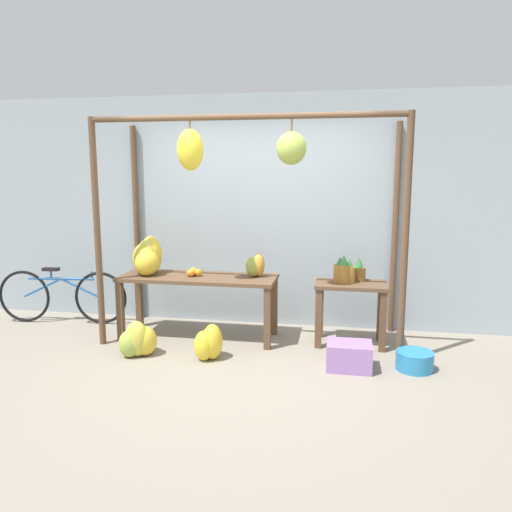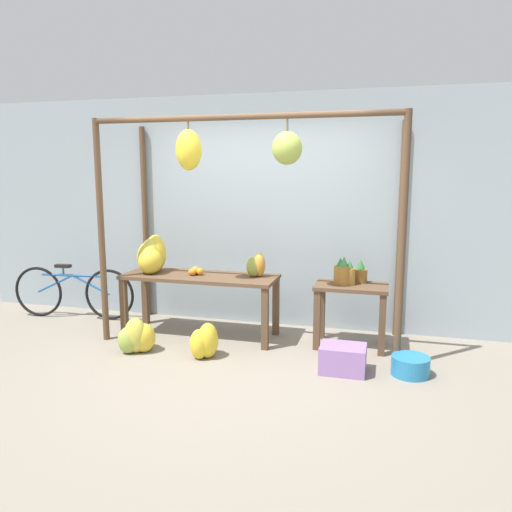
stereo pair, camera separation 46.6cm
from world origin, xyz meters
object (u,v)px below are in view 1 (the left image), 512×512
object	(u,v)px
banana_pile_ground_left	(138,341)
fruit_crate_white	(349,356)
papaya_pile	(256,266)
parked_bicycle	(62,296)
blue_bucket	(415,361)
pineapple_cluster	(347,271)
banana_pile_ground_right	(209,343)
banana_pile_on_table	(147,258)
orange_pile	(193,272)

from	to	relation	value
banana_pile_ground_left	fruit_crate_white	xyz separation A→B (m)	(2.15, 0.03, -0.03)
banana_pile_ground_left	papaya_pile	bearing A→B (deg)	34.43
fruit_crate_white	parked_bicycle	distance (m)	3.66
fruit_crate_white	blue_bucket	size ratio (longest dim) A/B	1.21
pineapple_cluster	parked_bicycle	world-z (taller)	pineapple_cluster
banana_pile_ground_right	fruit_crate_white	distance (m)	1.40
banana_pile_on_table	blue_bucket	bearing A→B (deg)	-11.09
blue_bucket	parked_bicycle	xyz separation A→B (m)	(-4.17, 0.79, 0.26)
pineapple_cluster	orange_pile	bearing A→B (deg)	-176.40
banana_pile_ground_right	fruit_crate_white	bearing A→B (deg)	-0.44
banana_pile_on_table	blue_bucket	distance (m)	3.10
banana_pile_ground_right	blue_bucket	world-z (taller)	banana_pile_ground_right
pineapple_cluster	banana_pile_ground_right	size ratio (longest dim) A/B	0.94
blue_bucket	banana_pile_on_table	bearing A→B (deg)	168.91
orange_pile	banana_pile_ground_left	xyz separation A→B (m)	(-0.40, -0.67, -0.60)
banana_pile_ground_left	blue_bucket	size ratio (longest dim) A/B	1.26
banana_pile_on_table	blue_bucket	xyz separation A→B (m)	(2.93, -0.57, -0.81)
pineapple_cluster	blue_bucket	size ratio (longest dim) A/B	0.99
banana_pile_ground_right	fruit_crate_white	world-z (taller)	banana_pile_ground_right
orange_pile	pineapple_cluster	xyz separation A→B (m)	(1.71, 0.11, 0.05)
banana_pile_ground_right	fruit_crate_white	xyz separation A→B (m)	(1.40, -0.01, -0.04)
parked_bicycle	banana_pile_ground_right	bearing A→B (deg)	-22.06
papaya_pile	orange_pile	bearing A→B (deg)	-172.98
parked_bicycle	papaya_pile	world-z (taller)	papaya_pile
banana_pile_ground_right	blue_bucket	distance (m)	2.02
banana_pile_ground_left	papaya_pile	distance (m)	1.51
banana_pile_ground_left	papaya_pile	xyz separation A→B (m)	(1.11, 0.76, 0.68)
blue_bucket	parked_bicycle	world-z (taller)	parked_bicycle
banana_pile_ground_left	banana_pile_ground_right	xyz separation A→B (m)	(0.75, 0.04, 0.01)
banana_pile_ground_left	fruit_crate_white	distance (m)	2.15
pineapple_cluster	papaya_pile	bearing A→B (deg)	-178.82
banana_pile_on_table	orange_pile	world-z (taller)	banana_pile_on_table
banana_pile_on_table	pineapple_cluster	distance (m)	2.28
orange_pile	blue_bucket	world-z (taller)	orange_pile
pineapple_cluster	papaya_pile	size ratio (longest dim) A/B	1.30
orange_pile	banana_pile_ground_right	size ratio (longest dim) A/B	0.46
pineapple_cluster	papaya_pile	world-z (taller)	pineapple_cluster
banana_pile_ground_left	banana_pile_ground_right	size ratio (longest dim) A/B	1.20
banana_pile_ground_right	banana_pile_ground_left	bearing A→B (deg)	-177.22
blue_bucket	banana_pile_ground_right	bearing A→B (deg)	-177.85
banana_pile_ground_left	papaya_pile	size ratio (longest dim) A/B	1.66
pineapple_cluster	blue_bucket	xyz separation A→B (m)	(0.66, -0.67, -0.72)
orange_pile	papaya_pile	distance (m)	0.72
orange_pile	banana_pile_ground_left	size ratio (longest dim) A/B	0.38
parked_bicycle	papaya_pile	bearing A→B (deg)	-3.40
banana_pile_ground_right	blue_bucket	size ratio (longest dim) A/B	1.05
fruit_crate_white	papaya_pile	size ratio (longest dim) A/B	1.59
banana_pile_on_table	fruit_crate_white	bearing A→B (deg)	-15.96
pineapple_cluster	fruit_crate_white	xyz separation A→B (m)	(0.04, -0.75, -0.68)
pineapple_cluster	fruit_crate_white	distance (m)	1.02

